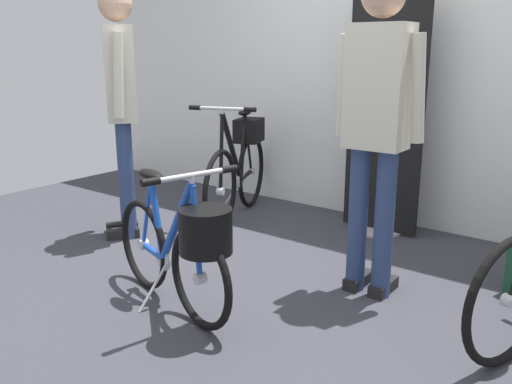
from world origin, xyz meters
name	(u,v)px	position (x,y,z in m)	size (l,w,h in m)	color
ground_plane	(251,291)	(0.00, 0.00, 0.00)	(6.50, 6.50, 0.00)	#38383F
back_wall	(394,30)	(0.00, 1.81, 1.51)	(6.50, 0.10, 3.03)	white
floor_banner_stand	(384,126)	(0.12, 1.46, 0.82)	(0.60, 0.36, 1.81)	#B7B7BC
folding_bike_foreground	(181,245)	(-0.12, -0.44, 0.39)	(1.12, 0.52, 0.81)	black
display_bike_left	(240,165)	(-0.99, 1.13, 0.44)	(0.61, 1.32, 0.97)	black
visitor_near_wall	(121,97)	(-1.37, 0.24, 1.04)	(0.44, 0.39, 1.79)	navy
visitor_browsing	(377,117)	(0.54, 0.41, 1.02)	(0.54, 0.29, 1.76)	navy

